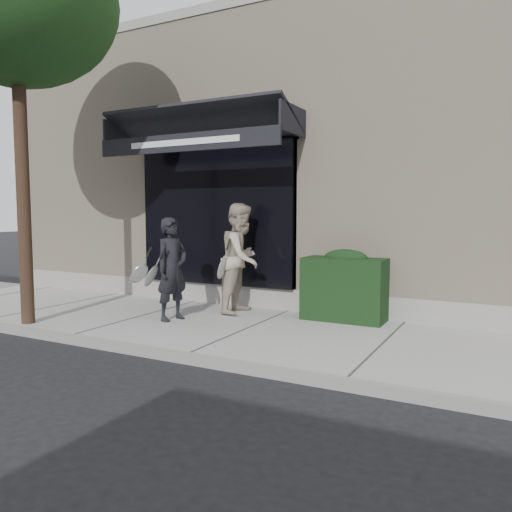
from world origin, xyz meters
The scene contains 8 objects.
ground centered at (0.00, 0.00, 0.00)m, with size 80.00×80.00×0.00m, color black.
sidewalk centered at (0.00, 0.00, 0.06)m, with size 20.00×3.00×0.12m, color gray.
curb centered at (0.00, -1.55, 0.07)m, with size 20.00×0.10×0.14m, color gray.
building_facade centered at (-0.01, 4.96, 2.74)m, with size 14.30×8.04×5.64m.
hedge centered at (1.10, 1.25, 0.66)m, with size 1.30×0.70×1.14m.
street_tree centered at (-3.20, -1.30, 4.98)m, with size 3.00×3.00×6.28m.
pedestrian_front centered at (-1.34, -0.07, 0.94)m, with size 0.77×0.84×1.64m.
pedestrian_back centered at (-0.66, 0.99, 1.06)m, with size 0.76×0.98×1.88m.
Camera 1 is at (3.51, -6.44, 1.84)m, focal length 35.00 mm.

